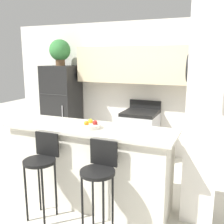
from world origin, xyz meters
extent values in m
plane|color=beige|center=(0.00, 0.00, 0.00)|extent=(14.00, 14.00, 0.00)
cube|color=white|center=(0.00, 2.09, 1.27)|extent=(5.60, 0.06, 2.55)
cube|color=beige|center=(0.24, 1.90, 1.74)|extent=(2.82, 0.32, 0.67)
cube|color=white|center=(0.14, 1.92, 1.63)|extent=(0.71, 0.28, 0.12)
cube|color=white|center=(1.32, 0.19, 1.27)|extent=(0.36, 0.32, 2.55)
cylinder|color=black|center=(1.13, 0.19, 1.76)|extent=(0.02, 0.30, 0.30)
cylinder|color=white|center=(1.12, 0.19, 1.76)|extent=(0.01, 0.27, 0.27)
cube|color=silver|center=(0.00, 0.00, 0.50)|extent=(2.04, 0.56, 0.99)
cube|color=beige|center=(0.00, 0.00, 1.01)|extent=(2.16, 0.68, 0.04)
cube|color=black|center=(-1.55, 1.73, 0.58)|extent=(0.66, 0.60, 1.16)
cube|color=black|center=(-1.55, 1.73, 1.44)|extent=(0.66, 0.60, 0.55)
cube|color=#333333|center=(-1.55, 1.42, 1.16)|extent=(0.63, 0.01, 0.01)
cylinder|color=#B2B2B7|center=(-1.34, 1.41, 0.64)|extent=(0.02, 0.02, 0.64)
cube|color=silver|center=(0.14, 1.71, 0.43)|extent=(0.61, 0.65, 0.85)
cube|color=black|center=(0.14, 1.71, 0.88)|extent=(0.61, 0.65, 0.06)
cube|color=black|center=(0.14, 2.02, 0.99)|extent=(0.61, 0.04, 0.16)
cube|color=black|center=(0.14, 1.39, 0.47)|extent=(0.37, 0.01, 0.27)
cylinder|color=black|center=(-0.37, -0.54, 0.71)|extent=(0.37, 0.37, 0.03)
cube|color=black|center=(-0.37, -0.38, 0.87)|extent=(0.31, 0.02, 0.28)
cylinder|color=black|center=(-0.49, -0.66, 0.35)|extent=(0.02, 0.02, 0.69)
cylinder|color=black|center=(-0.25, -0.66, 0.35)|extent=(0.02, 0.02, 0.69)
cylinder|color=black|center=(-0.49, -0.42, 0.35)|extent=(0.02, 0.02, 0.69)
cylinder|color=black|center=(-0.25, -0.42, 0.35)|extent=(0.02, 0.02, 0.69)
cylinder|color=black|center=(0.37, -0.54, 0.71)|extent=(0.37, 0.37, 0.03)
cube|color=black|center=(0.37, -0.38, 0.87)|extent=(0.31, 0.02, 0.28)
cylinder|color=black|center=(0.25, -0.66, 0.35)|extent=(0.02, 0.02, 0.69)
cylinder|color=black|center=(0.49, -0.66, 0.35)|extent=(0.02, 0.02, 0.69)
cylinder|color=black|center=(0.25, -0.42, 0.35)|extent=(0.02, 0.02, 0.69)
cylinder|color=black|center=(0.49, -0.42, 0.35)|extent=(0.02, 0.02, 0.69)
cylinder|color=brown|center=(-1.55, 1.73, 1.79)|extent=(0.18, 0.18, 0.15)
sphere|color=#387F3D|center=(-1.55, 1.73, 2.02)|extent=(0.42, 0.42, 0.42)
cylinder|color=silver|center=(0.04, -0.04, 1.05)|extent=(0.26, 0.26, 0.05)
sphere|color=red|center=(0.10, -0.03, 1.10)|extent=(0.06, 0.06, 0.06)
sphere|color=gold|center=(0.01, 0.01, 1.10)|extent=(0.06, 0.06, 0.06)
sphere|color=orange|center=(0.01, -0.09, 1.10)|extent=(0.06, 0.06, 0.06)
camera|label=1|loc=(1.49, -2.79, 1.87)|focal=42.00mm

